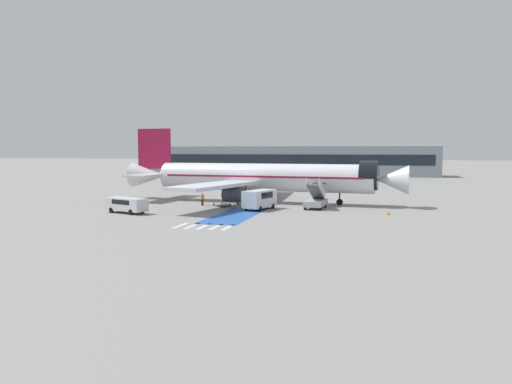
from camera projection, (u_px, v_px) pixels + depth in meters
name	position (u px, v px, depth m)	size (l,w,h in m)	color
ground_plane	(260.00, 203.00, 68.36)	(600.00, 600.00, 0.00)	gray
apron_leadline_yellow	(264.00, 203.00, 68.98)	(0.20, 74.06, 0.01)	gold
apron_stand_patch_blue	(234.00, 216.00, 55.20)	(4.46, 13.78, 0.01)	#2856A8
apron_walkway_bar_0	(180.00, 225.00, 48.12)	(0.44, 3.60, 0.01)	silver
apron_walkway_bar_1	(192.00, 226.00, 47.83)	(0.44, 3.60, 0.01)	silver
apron_walkway_bar_2	(204.00, 226.00, 47.54)	(0.44, 3.60, 0.01)	silver
apron_walkway_bar_3	(216.00, 227.00, 47.25)	(0.44, 3.60, 0.01)	silver
apron_walkway_bar_4	(228.00, 227.00, 46.96)	(0.44, 3.60, 0.01)	silver
airliner	(259.00, 177.00, 68.89)	(40.09, 34.03, 10.39)	silver
boarding_stairs_forward	(316.00, 201.00, 62.05)	(2.58, 5.37, 3.92)	#ADB2BA
fuel_tanker	(250.00, 180.00, 90.19)	(9.14, 3.88, 3.59)	#38383D
service_van_0	(127.00, 204.00, 57.33)	(5.58, 3.50, 1.77)	silver
service_van_1	(260.00, 198.00, 60.83)	(3.46, 5.45, 2.38)	silver
baggage_cart	(222.00, 204.00, 64.51)	(2.91, 2.89, 0.87)	gray
ground_crew_0	(244.00, 198.00, 65.23)	(0.45, 0.48, 1.76)	#2D2D33
ground_crew_1	(238.00, 197.00, 66.27)	(0.46, 0.29, 1.76)	#2D2D33
ground_crew_2	(202.00, 199.00, 65.25)	(0.46, 0.47, 1.61)	black
traffic_cone_0	(252.00, 203.00, 65.99)	(0.53, 0.53, 0.59)	orange
traffic_cone_1	(388.00, 213.00, 55.92)	(0.46, 0.46, 0.51)	orange
terminal_building	(287.00, 161.00, 145.50)	(84.33, 12.10, 8.21)	#89939E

